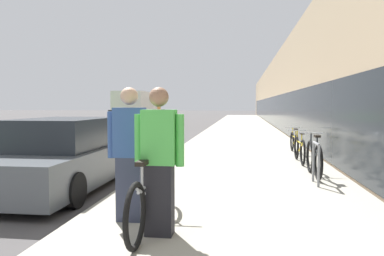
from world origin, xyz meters
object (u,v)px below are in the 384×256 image
(bike_rack_hoop, at_px, (316,159))
(person_rider, at_px, (159,161))
(person_bystander, at_px, (130,154))
(parked_sedan_curbside, at_px, (64,157))
(cruiser_bike_farthest, at_px, (294,142))
(vintage_roadster_curbside, at_px, (139,133))
(cruiser_bike_nearest, at_px, (314,158))
(cruiser_bike_middle, at_px, (299,149))
(tandem_bicycle, at_px, (153,196))
(moving_truck, at_px, (138,109))

(bike_rack_hoop, bearing_deg, person_rider, -126.89)
(person_bystander, distance_m, parked_sedan_curbside, 3.03)
(cruiser_bike_farthest, height_order, vintage_roadster_curbside, vintage_roadster_curbside)
(vintage_roadster_curbside, bearing_deg, bike_rack_hoop, -45.82)
(cruiser_bike_nearest, bearing_deg, bike_rack_hoop, -98.04)
(bike_rack_hoop, xyz_separation_m, cruiser_bike_farthest, (0.25, 5.01, -0.16))
(cruiser_bike_farthest, relative_size, parked_sedan_curbside, 0.38)
(person_bystander, xyz_separation_m, cruiser_bike_farthest, (3.23, 7.77, -0.56))
(cruiser_bike_middle, distance_m, cruiser_bike_farthest, 2.09)
(person_rider, relative_size, cruiser_bike_middle, 0.98)
(cruiser_bike_farthest, xyz_separation_m, vintage_roadster_curbside, (-5.39, 0.28, 0.22))
(tandem_bicycle, height_order, moving_truck, moving_truck)
(cruiser_bike_nearest, distance_m, vintage_roadster_curbside, 6.89)
(cruiser_bike_farthest, relative_size, vintage_roadster_curbside, 0.40)
(person_rider, bearing_deg, cruiser_bike_middle, 67.48)
(person_bystander, distance_m, cruiser_bike_middle, 6.49)
(cruiser_bike_middle, bearing_deg, parked_sedan_curbside, -145.89)
(cruiser_bike_middle, xyz_separation_m, vintage_roadster_curbside, (-5.26, 2.37, 0.21))
(cruiser_bike_farthest, height_order, moving_truck, moving_truck)
(tandem_bicycle, height_order, person_bystander, person_bystander)
(cruiser_bike_nearest, distance_m, cruiser_bike_farthest, 4.15)
(tandem_bicycle, distance_m, moving_truck, 25.53)
(bike_rack_hoop, bearing_deg, tandem_bicycle, -131.12)
(cruiser_bike_middle, bearing_deg, vintage_roadster_curbside, 155.70)
(parked_sedan_curbside, xyz_separation_m, vintage_roadster_curbside, (-0.11, 5.86, 0.04))
(tandem_bicycle, height_order, person_rider, person_rider)
(person_rider, bearing_deg, cruiser_bike_farthest, 71.92)
(bike_rack_hoop, distance_m, cruiser_bike_middle, 2.93)
(cruiser_bike_middle, bearing_deg, cruiser_bike_nearest, -89.73)
(cruiser_bike_nearest, height_order, cruiser_bike_farthest, cruiser_bike_nearest)
(cruiser_bike_nearest, xyz_separation_m, cruiser_bike_middle, (-0.01, 2.06, -0.03))
(cruiser_bike_nearest, relative_size, vintage_roadster_curbside, 0.40)
(cruiser_bike_nearest, xyz_separation_m, parked_sedan_curbside, (-5.16, -1.42, 0.14))
(cruiser_bike_farthest, bearing_deg, person_rider, -108.08)
(cruiser_bike_farthest, bearing_deg, person_bystander, -112.59)
(parked_sedan_curbside, relative_size, vintage_roadster_curbside, 1.05)
(cruiser_bike_nearest, bearing_deg, tandem_bicycle, -125.38)
(cruiser_bike_nearest, distance_m, moving_truck, 22.91)
(tandem_bicycle, xyz_separation_m, person_bystander, (-0.37, 0.23, 0.52))
(cruiser_bike_nearest, bearing_deg, person_rider, -121.97)
(parked_sedan_curbside, bearing_deg, person_rider, -46.42)
(person_bystander, height_order, cruiser_bike_nearest, person_bystander)
(person_rider, distance_m, moving_truck, 25.84)
(person_bystander, bearing_deg, cruiser_bike_nearest, 49.35)
(parked_sedan_curbside, bearing_deg, moving_truck, 102.14)
(tandem_bicycle, bearing_deg, person_bystander, 148.02)
(tandem_bicycle, xyz_separation_m, vintage_roadster_curbside, (-2.53, 8.29, 0.18))
(cruiser_bike_nearest, distance_m, parked_sedan_curbside, 5.35)
(tandem_bicycle, bearing_deg, bike_rack_hoop, 48.88)
(moving_truck, bearing_deg, person_bystander, -74.35)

